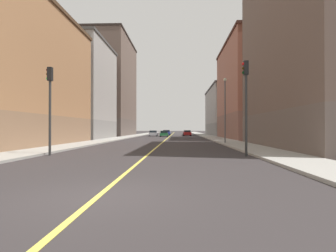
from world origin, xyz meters
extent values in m
plane|color=#302B2C|center=(0.00, 0.00, 0.00)|extent=(400.00, 400.00, 0.00)
cube|color=#9E9B93|center=(8.40, 49.00, 0.07)|extent=(3.24, 168.00, 0.15)
cube|color=#9E9B93|center=(-8.40, 49.00, 0.07)|extent=(3.24, 168.00, 0.15)
cube|color=#E5D14C|center=(0.00, 49.00, 0.01)|extent=(0.16, 154.00, 0.01)
cube|color=brown|center=(15.72, 18.08, 1.62)|extent=(11.41, 19.66, 3.23)
cube|color=brown|center=(15.72, 18.08, 11.38)|extent=(11.41, 19.66, 16.30)
cube|color=brown|center=(15.72, 41.03, 2.08)|extent=(11.41, 20.54, 4.17)
cube|color=#93513D|center=(15.72, 41.03, 10.08)|extent=(11.41, 20.54, 11.81)
cube|color=#42241B|center=(15.72, 41.03, 16.18)|extent=(11.71, 20.84, 0.40)
cube|color=gray|center=(15.72, 65.54, 1.52)|extent=(11.41, 23.85, 3.04)
cube|color=#9E9993|center=(15.72, 65.54, 7.43)|extent=(11.41, 23.85, 8.79)
cube|color=#474442|center=(15.72, 65.54, 12.03)|extent=(11.71, 24.15, 0.40)
cube|color=gray|center=(-15.72, 39.26, 1.54)|extent=(11.41, 14.71, 3.08)
cube|color=#9E9993|center=(-15.72, 39.26, 9.47)|extent=(11.41, 14.71, 12.79)
cube|color=#474442|center=(-15.72, 39.26, 16.07)|extent=(11.71, 15.01, 0.40)
cube|color=brown|center=(-15.72, 61.24, 1.97)|extent=(11.41, 21.39, 3.95)
cube|color=brown|center=(-15.72, 61.24, 13.65)|extent=(11.41, 21.39, 19.41)
cube|color=#2B221D|center=(-15.72, 61.24, 23.56)|extent=(11.71, 21.69, 0.40)
cylinder|color=#2D2D2D|center=(6.38, 10.78, 2.59)|extent=(0.16, 0.16, 5.19)
cube|color=black|center=(6.38, 10.78, 5.64)|extent=(0.28, 0.32, 0.90)
sphere|color=red|center=(6.22, 10.78, 5.91)|extent=(0.20, 0.20, 0.20)
sphere|color=#352204|center=(6.22, 10.78, 5.63)|extent=(0.20, 0.20, 0.20)
sphere|color=black|center=(6.22, 10.78, 5.35)|extent=(0.20, 0.20, 0.20)
cylinder|color=#2D2D2D|center=(-6.38, 10.78, 2.45)|extent=(0.16, 0.16, 4.89)
cube|color=black|center=(-6.38, 10.78, 5.34)|extent=(0.28, 0.32, 0.90)
sphere|color=#320404|center=(-6.54, 10.78, 5.61)|extent=(0.20, 0.20, 0.20)
sphere|color=#352204|center=(-6.54, 10.78, 5.33)|extent=(0.20, 0.20, 0.20)
sphere|color=green|center=(-6.54, 10.78, 5.05)|extent=(0.20, 0.20, 0.20)
cylinder|color=#4C4C51|center=(7.38, 25.07, 3.69)|extent=(0.14, 0.14, 7.09)
sphere|color=#EAEACC|center=(7.38, 25.07, 7.39)|extent=(0.36, 0.36, 0.36)
cube|color=silver|center=(-3.87, 57.46, 0.53)|extent=(2.04, 4.01, 0.61)
cube|color=black|center=(-3.86, 57.38, 1.07)|extent=(1.72, 1.86, 0.47)
cylinder|color=black|center=(-4.77, 58.63, 0.32)|extent=(0.25, 0.65, 0.64)
cylinder|color=black|center=(-3.08, 58.71, 0.32)|extent=(0.25, 0.65, 0.64)
cylinder|color=black|center=(-4.66, 56.21, 0.32)|extent=(0.25, 0.65, 0.64)
cylinder|color=black|center=(-2.96, 56.28, 0.32)|extent=(0.25, 0.65, 0.64)
cube|color=#1E6B38|center=(-1.15, 53.89, 0.50)|extent=(1.89, 4.21, 0.55)
cube|color=black|center=(-1.15, 53.93, 1.03)|extent=(1.60, 1.96, 0.51)
cylinder|color=black|center=(-1.98, 55.15, 0.32)|extent=(0.24, 0.65, 0.64)
cylinder|color=black|center=(-0.39, 55.20, 0.32)|extent=(0.24, 0.65, 0.64)
cylinder|color=black|center=(-1.90, 52.57, 0.32)|extent=(0.24, 0.65, 0.64)
cylinder|color=black|center=(-0.31, 52.63, 0.32)|extent=(0.24, 0.65, 0.64)
cube|color=#23389E|center=(-1.14, 65.52, 0.57)|extent=(1.92, 4.57, 0.70)
cube|color=black|center=(-1.14, 65.63, 1.14)|extent=(1.67, 1.94, 0.45)
cylinder|color=black|center=(-1.98, 66.94, 0.32)|extent=(0.23, 0.64, 0.64)
cylinder|color=black|center=(-0.27, 66.92, 0.32)|extent=(0.23, 0.64, 0.64)
cylinder|color=black|center=(-2.01, 64.12, 0.32)|extent=(0.23, 0.64, 0.64)
cylinder|color=black|center=(-0.30, 64.10, 0.32)|extent=(0.23, 0.64, 0.64)
cube|color=red|center=(4.04, 60.26, 0.57)|extent=(1.94, 4.25, 0.70)
cube|color=black|center=(4.04, 60.34, 1.13)|extent=(1.65, 2.13, 0.42)
cylinder|color=black|center=(3.18, 61.53, 0.32)|extent=(0.24, 0.65, 0.64)
cylinder|color=black|center=(4.80, 61.59, 0.32)|extent=(0.24, 0.65, 0.64)
cylinder|color=black|center=(3.28, 58.94, 0.32)|extent=(0.24, 0.65, 0.64)
cylinder|color=black|center=(4.90, 59.00, 0.32)|extent=(0.24, 0.65, 0.64)
camera|label=1|loc=(2.09, -7.28, 1.76)|focal=29.98mm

